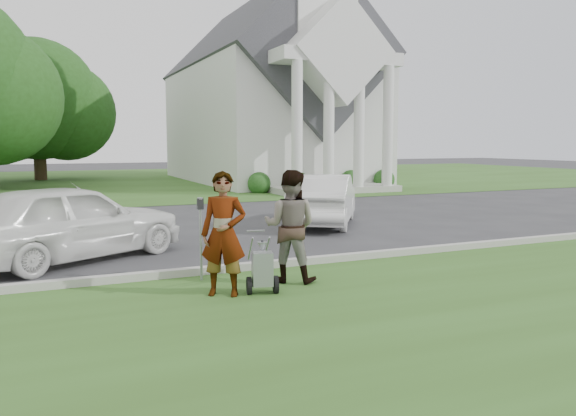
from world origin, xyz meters
TOP-DOWN VIEW (x-y plane):
  - ground at (0.00, 0.00)m, footprint 120.00×120.00m
  - grass_strip at (0.00, -3.00)m, footprint 80.00×7.00m
  - church_lawn at (0.00, 27.00)m, footprint 80.00×30.00m
  - curb at (0.00, 0.55)m, footprint 80.00×0.18m
  - church at (9.00, 23.11)m, footprint 9.19×19.00m
  - tree_back at (-4.01, 29.99)m, footprint 9.61×7.60m
  - striping_cart at (-0.81, -1.08)m, footprint 0.61×1.03m
  - person_left at (-1.39, -0.94)m, footprint 0.84×0.75m
  - person_right at (-0.09, -0.54)m, footprint 1.18×1.14m
  - parking_meter_near at (-1.47, 0.13)m, footprint 0.10×0.09m
  - car_b at (-3.46, 2.83)m, footprint 5.02×3.93m
  - car_d at (3.59, 5.32)m, footprint 3.77×4.58m

SIDE VIEW (x-z plane):
  - ground at x=0.00m, z-range 0.00..0.00m
  - grass_strip at x=0.00m, z-range 0.00..0.01m
  - church_lawn at x=0.00m, z-range 0.00..0.01m
  - curb at x=0.00m, z-range 0.00..0.15m
  - striping_cart at x=-0.81m, z-range -0.06..0.84m
  - car_d at x=3.59m, z-range 0.00..1.47m
  - car_b at x=-3.46m, z-range 0.00..1.60m
  - parking_meter_near at x=-1.47m, z-range 0.19..1.64m
  - person_right at x=-0.09m, z-range 0.00..1.91m
  - person_left at x=-1.39m, z-range 0.00..1.93m
  - tree_back at x=-4.01m, z-range 0.28..9.17m
  - church at x=9.00m, z-range -6.11..17.99m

